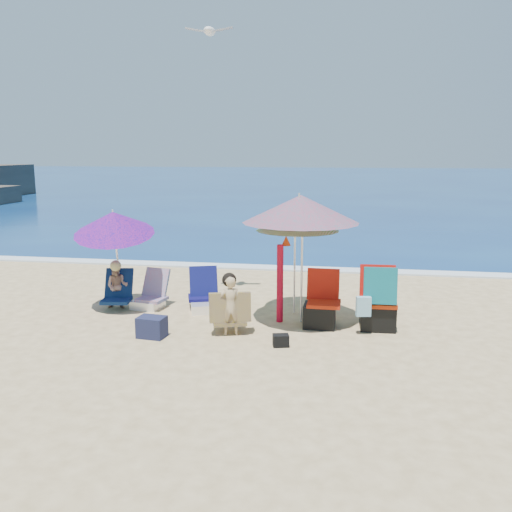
% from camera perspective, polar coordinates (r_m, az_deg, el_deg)
% --- Properties ---
extents(ground, '(120.00, 120.00, 0.00)m').
position_cam_1_polar(ground, '(8.01, 0.96, -9.18)').
color(ground, '#D8BC84').
rests_on(ground, ground).
extents(sea, '(120.00, 80.00, 0.12)m').
position_cam_1_polar(sea, '(52.52, 8.27, 7.79)').
color(sea, navy).
rests_on(sea, ground).
extents(foam, '(120.00, 0.50, 0.04)m').
position_cam_1_polar(foam, '(12.88, 4.30, -1.33)').
color(foam, white).
rests_on(foam, ground).
extents(umbrella_turquoise, '(2.26, 2.26, 2.12)m').
position_cam_1_polar(umbrella_turquoise, '(8.58, 4.71, 4.94)').
color(umbrella_turquoise, silver).
rests_on(umbrella_turquoise, ground).
extents(umbrella_striped, '(1.69, 1.69, 1.88)m').
position_cam_1_polar(umbrella_striped, '(9.16, 4.39, 3.93)').
color(umbrella_striped, white).
rests_on(umbrella_striped, ground).
extents(umbrella_blue, '(1.67, 1.71, 1.89)m').
position_cam_1_polar(umbrella_blue, '(9.64, -14.71, 3.38)').
color(umbrella_blue, white).
rests_on(umbrella_blue, ground).
extents(furled_umbrella, '(0.23, 0.25, 1.41)m').
position_cam_1_polar(furled_umbrella, '(8.82, 2.66, -2.03)').
color(furled_umbrella, '#AB0C21').
rests_on(furled_umbrella, ground).
extents(chair_navy, '(0.75, 0.88, 0.71)m').
position_cam_1_polar(chair_navy, '(9.66, -5.39, -4.49)').
color(chair_navy, '#0D0C43').
rests_on(chair_navy, ground).
extents(chair_rainbow, '(0.62, 0.67, 0.67)m').
position_cam_1_polar(chair_rainbow, '(9.92, -10.99, -4.31)').
color(chair_rainbow, '#D9574C').
rests_on(chair_rainbow, ground).
extents(camp_chair_left, '(0.58, 0.54, 0.90)m').
position_cam_1_polar(camp_chair_left, '(8.75, 6.79, -5.62)').
color(camp_chair_left, red).
rests_on(camp_chair_left, ground).
extents(camp_chair_right, '(0.64, 0.73, 1.03)m').
position_cam_1_polar(camp_chair_right, '(8.74, 12.62, -5.15)').
color(camp_chair_right, red).
rests_on(camp_chair_right, ground).
extents(person_center, '(0.67, 0.58, 0.92)m').
position_cam_1_polar(person_center, '(8.29, -2.75, -5.23)').
color(person_center, tan).
rests_on(person_center, ground).
extents(person_left, '(0.56, 0.64, 0.89)m').
position_cam_1_polar(person_left, '(9.95, -14.33, -3.07)').
color(person_left, tan).
rests_on(person_left, ground).
extents(bag_navy_a, '(0.44, 0.34, 0.31)m').
position_cam_1_polar(bag_navy_a, '(8.37, -10.87, -7.32)').
color(bag_navy_a, '#1C203D').
rests_on(bag_navy_a, ground).
extents(bag_black_a, '(0.31, 0.25, 0.21)m').
position_cam_1_polar(bag_black_a, '(10.13, -5.89, -4.28)').
color(bag_black_a, black).
rests_on(bag_black_a, ground).
extents(bag_black_b, '(0.26, 0.21, 0.17)m').
position_cam_1_polar(bag_black_b, '(7.88, 2.62, -8.84)').
color(bag_black_b, black).
rests_on(bag_black_b, ground).
extents(seagull, '(0.84, 0.40, 0.15)m').
position_cam_1_polar(seagull, '(10.21, -4.90, 22.44)').
color(seagull, white).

